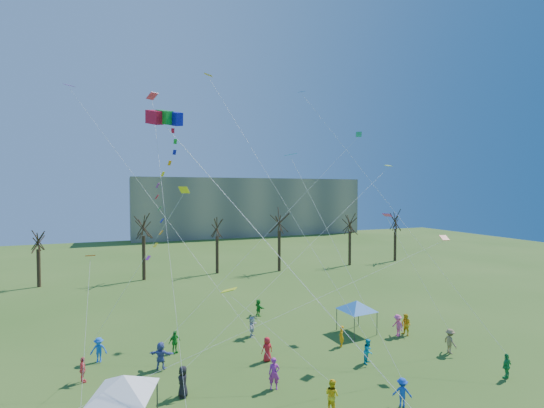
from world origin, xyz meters
name	(u,v)px	position (x,y,z in m)	size (l,w,h in m)	color
distant_building	(248,207)	(22.00, 82.00, 7.50)	(60.00, 14.00, 15.00)	gray
bare_tree_row	(204,230)	(1.00, 36.57, 6.33)	(68.01, 7.06, 9.78)	black
big_box_kite	(168,195)	(-6.58, 8.89, 11.53)	(5.76, 8.20, 21.93)	red
canopy_tent_white	(123,384)	(-9.27, 3.75, 2.49)	(3.72, 3.72, 2.93)	#3F3F44
canopy_tent_blue	(357,305)	(8.70, 10.90, 2.27)	(3.56, 3.56, 2.68)	#3F3F44
festival_crowd	(275,354)	(0.15, 7.66, 0.84)	(26.07, 18.65, 1.85)	red
small_kites_aloft	(267,169)	(0.93, 11.41, 13.45)	(27.63, 19.65, 33.31)	#FF440D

